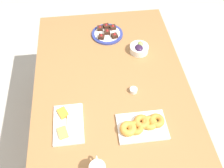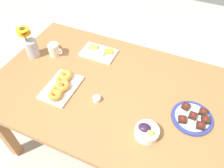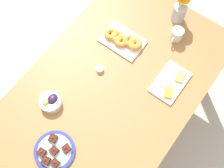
# 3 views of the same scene
# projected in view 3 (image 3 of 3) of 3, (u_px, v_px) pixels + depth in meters

# --- Properties ---
(ground_plane) EXTENTS (6.00, 6.00, 0.00)m
(ground_plane) POSITION_uv_depth(u_px,v_px,m) (112.00, 120.00, 2.63)
(ground_plane) COLOR #B7B2A8
(dining_table) EXTENTS (1.60, 1.00, 0.74)m
(dining_table) POSITION_uv_depth(u_px,v_px,m) (112.00, 91.00, 2.03)
(dining_table) COLOR #9E6B3D
(dining_table) RESTS_ON ground_plane
(coffee_mug) EXTENTS (0.12, 0.08, 0.09)m
(coffee_mug) POSITION_uv_depth(u_px,v_px,m) (177.00, 34.00, 2.04)
(coffee_mug) COLOR silver
(coffee_mug) RESTS_ON dining_table
(grape_bowl) EXTENTS (0.13, 0.13, 0.07)m
(grape_bowl) POSITION_uv_depth(u_px,v_px,m) (51.00, 102.00, 1.88)
(grape_bowl) COLOR white
(grape_bowl) RESTS_ON dining_table
(cheese_platter) EXTENTS (0.26, 0.17, 0.03)m
(cheese_platter) POSITION_uv_depth(u_px,v_px,m) (170.00, 83.00, 1.95)
(cheese_platter) COLOR white
(cheese_platter) RESTS_ON dining_table
(croissant_platter) EXTENTS (0.19, 0.29, 0.05)m
(croissant_platter) POSITION_uv_depth(u_px,v_px,m) (123.00, 40.00, 2.05)
(croissant_platter) COLOR white
(croissant_platter) RESTS_ON dining_table
(jam_cup_honey) EXTENTS (0.05, 0.05, 0.03)m
(jam_cup_honey) POSITION_uv_depth(u_px,v_px,m) (100.00, 69.00, 1.98)
(jam_cup_honey) COLOR white
(jam_cup_honey) RESTS_ON dining_table
(dessert_plate) EXTENTS (0.24, 0.24, 0.05)m
(dessert_plate) POSITION_uv_depth(u_px,v_px,m) (54.00, 151.00, 1.78)
(dessert_plate) COLOR navy
(dessert_plate) RESTS_ON dining_table
(flower_vase) EXTENTS (0.11, 0.11, 0.25)m
(flower_vase) POSITION_uv_depth(u_px,v_px,m) (180.00, 11.00, 2.07)
(flower_vase) COLOR #B2B2BC
(flower_vase) RESTS_ON dining_table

